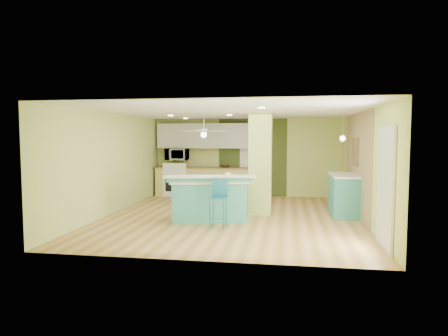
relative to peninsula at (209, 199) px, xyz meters
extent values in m
cube|color=olive|center=(0.45, 0.50, -0.50)|extent=(6.00, 7.00, 0.01)
cube|color=white|center=(0.45, 0.50, 2.01)|extent=(6.00, 7.00, 0.01)
cube|color=#C7D572|center=(0.45, 4.01, 0.75)|extent=(6.00, 0.01, 2.50)
cube|color=#C7D572|center=(0.45, -3.00, 0.75)|extent=(6.00, 0.01, 2.50)
cube|color=#C7D572|center=(-2.55, 0.50, 0.75)|extent=(0.01, 7.00, 2.50)
cube|color=#C7D572|center=(3.46, 0.50, 0.75)|extent=(0.01, 7.00, 2.50)
cube|color=#8E7751|center=(3.44, 1.10, 0.75)|extent=(0.02, 3.40, 2.50)
cube|color=#3F4E1F|center=(0.65, 3.99, 0.75)|extent=(2.20, 0.02, 2.50)
cube|color=white|center=(0.65, 3.96, 0.50)|extent=(0.82, 0.05, 2.00)
cube|color=silver|center=(3.42, -1.80, 0.55)|extent=(0.04, 1.08, 2.10)
cube|color=#B3C55B|center=(1.10, 1.00, 0.75)|extent=(0.55, 0.55, 2.50)
cube|color=#CCC86B|center=(-0.85, 3.70, -0.05)|extent=(3.20, 0.60, 0.90)
cube|color=brown|center=(-0.85, 3.70, 0.42)|extent=(3.25, 0.63, 0.04)
cube|color=white|center=(-1.80, 3.70, -0.05)|extent=(0.76, 0.64, 0.90)
cube|color=black|center=(-1.80, 3.37, -0.08)|extent=(0.59, 0.02, 0.50)
cube|color=white|center=(-1.80, 3.40, 0.49)|extent=(0.76, 0.06, 0.18)
cube|color=silver|center=(-0.85, 3.82, 1.45)|extent=(3.20, 0.34, 0.80)
imported|color=white|center=(-1.80, 3.70, 0.85)|extent=(0.70, 0.48, 0.39)
cylinder|color=white|center=(-0.65, 2.50, 1.80)|extent=(0.03, 0.03, 0.40)
cylinder|color=white|center=(-0.65, 2.50, 1.60)|extent=(0.24, 0.24, 0.10)
sphere|color=white|center=(-0.65, 2.50, 1.48)|extent=(0.18, 0.18, 0.18)
cylinder|color=silver|center=(3.10, 1.25, 1.69)|extent=(0.01, 0.01, 0.62)
sphere|color=white|center=(3.10, 1.25, 1.38)|extent=(0.14, 0.14, 0.14)
cube|color=brown|center=(3.42, 1.30, 1.05)|extent=(0.03, 0.90, 0.70)
cube|color=teal|center=(0.00, 0.02, -0.06)|extent=(1.81, 1.17, 0.88)
cube|color=silver|center=(0.00, 0.02, 0.41)|extent=(1.92, 1.29, 0.05)
cube|color=teal|center=(0.08, -0.36, 0.50)|extent=(1.87, 0.54, 0.13)
cube|color=silver|center=(0.08, -0.36, 0.56)|extent=(2.05, 0.84, 0.04)
cylinder|color=#1B677D|center=(0.19, -0.89, -0.18)|extent=(0.02, 0.02, 0.64)
cylinder|color=#1B677D|center=(0.48, -0.90, -0.18)|extent=(0.02, 0.02, 0.64)
cylinder|color=#1B677D|center=(0.21, -0.60, -0.18)|extent=(0.02, 0.02, 0.64)
cylinder|color=#1B677D|center=(0.49, -0.62, -0.18)|extent=(0.02, 0.02, 0.64)
cube|color=#1B677D|center=(0.34, -0.75, 0.16)|extent=(0.36, 0.36, 0.03)
cube|color=#1B677D|center=(0.35, -0.60, 0.35)|extent=(0.34, 0.04, 0.36)
cube|color=teal|center=(3.15, 1.20, -0.02)|extent=(0.62, 1.49, 0.96)
cube|color=white|center=(3.15, 1.20, 0.48)|extent=(0.66, 1.56, 0.04)
imported|color=#3B2718|center=(-0.20, 3.65, 0.49)|extent=(0.44, 0.44, 0.08)
cylinder|color=yellow|center=(0.45, -0.10, 0.53)|extent=(0.14, 0.14, 0.18)
camera|label=1|loc=(1.75, -8.91, 1.42)|focal=32.00mm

